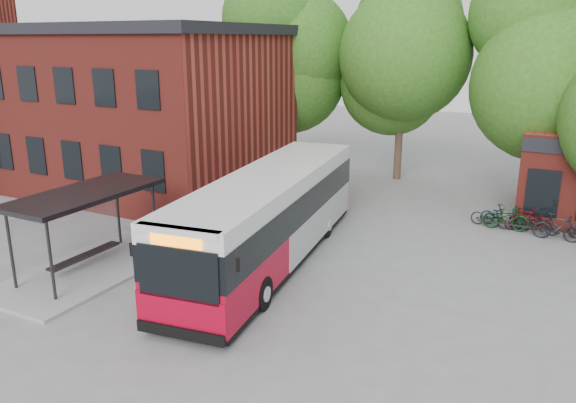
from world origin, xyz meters
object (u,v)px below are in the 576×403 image
at_px(bicycle_1, 506,218).
at_px(bicycle_4, 538,223).
at_px(bus_shelter, 88,231).
at_px(bicycle_0, 491,217).
at_px(city_bus, 270,218).
at_px(bicycle_5, 558,227).
at_px(bicycle_2, 502,216).
at_px(bicycle_3, 524,219).

relative_size(bicycle_1, bicycle_4, 1.11).
xyz_separation_m(bus_shelter, bicycle_0, (11.64, 11.42, -1.00)).
bearing_deg(bicycle_0, city_bus, 148.82).
distance_m(bicycle_1, bicycle_5, 2.04).
bearing_deg(bicycle_2, bicycle_5, -99.10).
xyz_separation_m(bicycle_0, bicycle_4, (1.88, 0.01, -0.02)).
bearing_deg(bicycle_2, bicycle_4, -87.37).
height_order(bicycle_3, bicycle_5, bicycle_5).
relative_size(city_bus, bicycle_3, 7.88).
distance_m(city_bus, bicycle_1, 10.49).
bearing_deg(bicycle_1, bus_shelter, 131.80).
relative_size(city_bus, bicycle_0, 7.48).
bearing_deg(bus_shelter, bicycle_5, 37.22).
bearing_deg(city_bus, bicycle_5, 30.49).
relative_size(bus_shelter, bicycle_2, 3.81).
bearing_deg(bicycle_0, bicycle_3, -74.28).
bearing_deg(bicycle_4, bicycle_3, 81.42).
distance_m(bicycle_2, bicycle_5, 2.35).
distance_m(bus_shelter, bicycle_0, 16.34).
relative_size(bicycle_3, bicycle_4, 0.98).
height_order(bicycle_0, bicycle_3, bicycle_3).
distance_m(bicycle_3, bicycle_4, 0.60).
bearing_deg(bicycle_5, bicycle_0, 78.60).
bearing_deg(bicycle_4, bicycle_5, -122.30).
distance_m(bicycle_0, bicycle_1, 0.66).
xyz_separation_m(bicycle_3, bicycle_5, (1.33, -0.74, 0.06)).
bearing_deg(bicycle_5, city_bus, 129.12).
distance_m(bicycle_1, bicycle_2, 0.45).
relative_size(city_bus, bicycle_5, 7.00).
bearing_deg(bus_shelter, bicycle_1, 42.51).
distance_m(bicycle_0, bicycle_3, 1.31).
distance_m(city_bus, bicycle_3, 11.19).
bearing_deg(bicycle_2, bus_shelter, 144.64).
bearing_deg(bicycle_4, city_bus, 138.45).
height_order(bus_shelter, city_bus, city_bus).
bearing_deg(city_bus, bicycle_0, 42.32).
height_order(bicycle_2, bicycle_5, bicycle_5).
bearing_deg(bicycle_3, bicycle_5, -143.99).
bearing_deg(bicycle_1, bicycle_2, 28.42).
distance_m(bicycle_2, bicycle_4, 1.48).
bearing_deg(bus_shelter, city_bus, 35.76).
height_order(bus_shelter, bicycle_1, bus_shelter).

